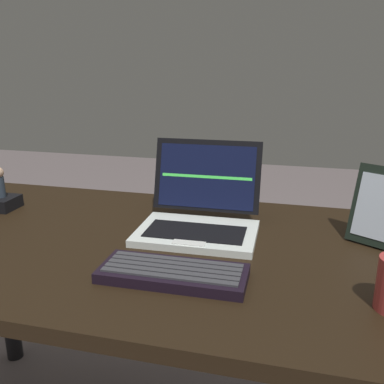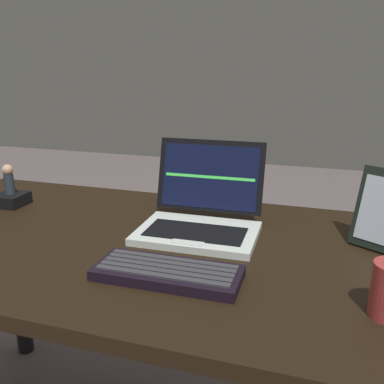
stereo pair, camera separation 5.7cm
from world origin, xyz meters
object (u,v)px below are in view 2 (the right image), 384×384
at_px(laptop_front, 201,215).
at_px(photo_frame, 381,210).
at_px(external_keyboard, 168,272).
at_px(figurine_stand, 11,199).
at_px(figurine, 9,178).

height_order(laptop_front, photo_frame, laptop_front).
distance_m(external_keyboard, figurine_stand, 0.69).
height_order(external_keyboard, photo_frame, photo_frame).
xyz_separation_m(photo_frame, figurine_stand, (-1.05, 0.00, -0.08)).
bearing_deg(photo_frame, figurine_stand, 179.89).
bearing_deg(figurine_stand, photo_frame, -0.11).
relative_size(external_keyboard, figurine_stand, 3.48).
bearing_deg(laptop_front, figurine, 177.43).
bearing_deg(external_keyboard, figurine_stand, 155.05).
xyz_separation_m(laptop_front, external_keyboard, (0.01, -0.26, -0.03)).
height_order(laptop_front, external_keyboard, laptop_front).
distance_m(external_keyboard, figurine, 0.70).
height_order(laptop_front, figurine_stand, laptop_front).
bearing_deg(external_keyboard, photo_frame, 34.40).
bearing_deg(figurine, figurine_stand, -90.00).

